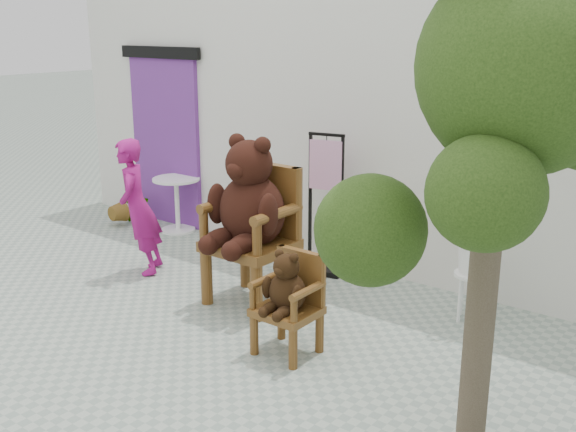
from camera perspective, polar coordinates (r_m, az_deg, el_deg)
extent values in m
plane|color=gray|center=(5.64, -8.49, -11.69)|extent=(60.00, 60.00, 0.00)
cube|color=silver|center=(7.55, 8.31, 7.42)|extent=(9.00, 1.00, 3.00)
cube|color=#662B83|center=(9.08, -10.26, 6.21)|extent=(1.20, 0.08, 2.20)
cube|color=black|center=(8.94, -10.83, 13.45)|extent=(1.40, 0.06, 0.15)
cylinder|color=#502F11|center=(6.51, -6.91, -5.19)|extent=(0.11, 0.11, 0.53)
cylinder|color=#502F11|center=(6.90, -3.62, -3.87)|extent=(0.11, 0.11, 0.53)
cylinder|color=#502F11|center=(6.11, -2.67, -6.53)|extent=(0.11, 0.11, 0.53)
cylinder|color=#502F11|center=(6.52, 0.56, -5.03)|extent=(0.11, 0.11, 0.53)
cube|color=#502F11|center=(6.40, -3.22, -2.49)|extent=(0.75, 0.69, 0.10)
cube|color=#502F11|center=(6.50, -1.57, 1.47)|extent=(0.72, 0.10, 0.69)
cylinder|color=#502F11|center=(6.71, -3.73, 1.90)|extent=(0.10, 0.10, 0.69)
cylinder|color=#502F11|center=(6.35, -7.15, -0.77)|extent=(0.09, 0.09, 0.31)
cylinder|color=#502F11|center=(6.50, -5.45, 1.12)|extent=(0.10, 0.66, 0.10)
cylinder|color=#502F11|center=(6.30, 0.73, 1.02)|extent=(0.10, 0.10, 0.69)
cylinder|color=#502F11|center=(5.93, -2.64, -1.89)|extent=(0.09, 0.09, 0.31)
cylinder|color=#502F11|center=(6.09, -0.94, 0.16)|extent=(0.10, 0.66, 0.10)
ellipsoid|color=black|center=(6.32, -3.06, 0.43)|extent=(0.66, 0.56, 0.69)
sphere|color=black|center=(6.19, -3.32, 4.44)|extent=(0.44, 0.44, 0.44)
ellipsoid|color=black|center=(6.07, -4.41, 3.87)|extent=(0.20, 0.16, 0.16)
sphere|color=black|center=(6.27, -4.35, 6.30)|extent=(0.15, 0.15, 0.15)
sphere|color=black|center=(6.07, -2.17, 6.02)|extent=(0.15, 0.15, 0.15)
ellipsoid|color=black|center=(6.41, -6.02, 1.05)|extent=(0.15, 0.22, 0.40)
ellipsoid|color=black|center=(6.27, -5.79, -1.92)|extent=(0.19, 0.39, 0.19)
sphere|color=black|center=(6.17, -6.77, -2.46)|extent=(0.19, 0.19, 0.19)
ellipsoid|color=black|center=(6.01, -1.68, 0.11)|extent=(0.15, 0.22, 0.40)
ellipsoid|color=black|center=(6.09, -3.83, -2.43)|extent=(0.19, 0.39, 0.19)
sphere|color=black|center=(5.99, -4.80, -3.00)|extent=(0.19, 0.19, 0.19)
cylinder|color=#502F11|center=(5.56, -2.89, -10.02)|extent=(0.07, 0.07, 0.33)
cylinder|color=#502F11|center=(5.81, -0.56, -8.81)|extent=(0.07, 0.07, 0.33)
cylinder|color=#502F11|center=(5.33, 0.43, -11.19)|extent=(0.07, 0.07, 0.33)
cylinder|color=#502F11|center=(5.59, 2.69, -9.85)|extent=(0.07, 0.07, 0.33)
cube|color=#502F11|center=(5.49, -0.09, -8.08)|extent=(0.48, 0.44, 0.06)
cube|color=#502F11|center=(5.53, 1.10, -5.07)|extent=(0.45, 0.06, 0.44)
cylinder|color=#502F11|center=(5.64, -0.59, -4.61)|extent=(0.06, 0.06, 0.44)
cylinder|color=#502F11|center=(5.43, -3.00, -6.86)|extent=(0.06, 0.06, 0.20)
cylinder|color=#502F11|center=(5.52, -1.80, -5.34)|extent=(0.06, 0.42, 0.06)
cylinder|color=#502F11|center=(5.41, 2.87, -5.55)|extent=(0.06, 0.06, 0.44)
cylinder|color=#502F11|center=(5.19, 0.51, -7.96)|extent=(0.06, 0.06, 0.20)
cylinder|color=#502F11|center=(5.28, 1.70, -6.34)|extent=(0.06, 0.42, 0.06)
ellipsoid|color=black|center=(5.42, -0.05, -6.45)|extent=(0.32, 0.27, 0.33)
sphere|color=black|center=(5.33, -0.15, -4.32)|extent=(0.21, 0.21, 0.21)
ellipsoid|color=black|center=(5.28, -0.72, -4.73)|extent=(0.10, 0.08, 0.08)
sphere|color=black|center=(5.35, -0.75, -3.23)|extent=(0.07, 0.07, 0.07)
sphere|color=black|center=(5.26, 0.52, -3.56)|extent=(0.07, 0.07, 0.07)
ellipsoid|color=black|center=(5.45, -1.75, -6.06)|extent=(0.07, 0.11, 0.19)
ellipsoid|color=black|center=(5.40, -1.57, -7.79)|extent=(0.09, 0.19, 0.09)
sphere|color=black|center=(5.36, -2.07, -8.15)|extent=(0.09, 0.09, 0.09)
ellipsoid|color=black|center=(5.28, 0.79, -6.81)|extent=(0.07, 0.11, 0.19)
ellipsoid|color=black|center=(5.33, -0.41, -8.16)|extent=(0.09, 0.19, 0.09)
sphere|color=black|center=(5.28, -0.91, -8.52)|extent=(0.09, 0.09, 0.09)
imported|color=#981269|center=(7.31, -12.58, 0.71)|extent=(0.60, 0.63, 1.45)
cylinder|color=white|center=(8.72, -9.46, 3.09)|extent=(0.60, 0.60, 0.03)
cylinder|color=white|center=(8.80, -9.36, 0.93)|extent=(0.06, 0.06, 0.68)
cylinder|color=white|center=(8.89, -9.27, -1.15)|extent=(0.44, 0.44, 0.03)
cube|color=black|center=(7.23, 1.89, 1.12)|extent=(0.04, 0.04, 1.50)
cube|color=black|center=(7.09, 4.54, 0.79)|extent=(0.04, 0.04, 1.50)
cube|color=black|center=(7.00, 3.30, 6.90)|extent=(0.40, 0.11, 0.03)
cube|color=black|center=(7.38, 3.12, -4.45)|extent=(0.51, 0.44, 0.06)
cube|color=#DC97C3|center=(7.05, 3.23, 4.32)|extent=(0.36, 0.11, 0.52)
cylinder|color=black|center=(7.01, 3.30, 6.66)|extent=(0.01, 0.01, 0.08)
cylinder|color=white|center=(6.27, 15.32, -4.80)|extent=(0.32, 0.32, 0.03)
cylinder|color=white|center=(6.39, 16.18, -6.58)|extent=(0.03, 0.03, 0.44)
cylinder|color=white|center=(6.45, 14.78, -6.26)|extent=(0.03, 0.03, 0.44)
cylinder|color=white|center=(6.30, 14.16, -6.75)|extent=(0.03, 0.03, 0.44)
cylinder|color=white|center=(6.24, 15.59, -7.07)|extent=(0.03, 0.03, 0.44)
cylinder|color=black|center=(6.13, 15.75, 0.75)|extent=(0.13, 0.07, 0.80)
cylinder|color=olive|center=(6.10, 15.97, 3.75)|extent=(0.05, 0.04, 0.08)
cylinder|color=black|center=(6.07, 15.29, 0.63)|extent=(0.13, 0.16, 0.79)
cylinder|color=olive|center=(5.98, 14.91, 3.58)|extent=(0.05, 0.05, 0.08)
cylinder|color=black|center=(6.13, 15.66, 0.75)|extent=(0.08, 0.06, 0.80)
cylinder|color=olive|center=(6.08, 15.84, 3.72)|extent=(0.04, 0.04, 0.07)
cylinder|color=black|center=(6.05, 16.06, 0.51)|extent=(0.09, 0.17, 0.79)
cylinder|color=olive|center=(5.93, 16.69, 3.35)|extent=(0.04, 0.05, 0.08)
cylinder|color=black|center=(6.04, 15.48, 0.55)|extent=(0.18, 0.06, 0.79)
cylinder|color=olive|center=(5.92, 15.37, 3.43)|extent=(0.05, 0.04, 0.08)
cylinder|color=black|center=(6.08, 16.21, 0.59)|extent=(0.05, 0.09, 0.80)
cylinder|color=olive|center=(6.01, 16.70, 3.51)|extent=(0.04, 0.04, 0.07)
cylinder|color=#423627|center=(4.08, 16.73, 1.09)|extent=(0.18, 0.18, 3.20)
sphere|color=black|center=(3.64, 19.47, 11.85)|extent=(1.10, 1.10, 1.10)
sphere|color=black|center=(3.76, 18.94, 10.96)|extent=(1.03, 1.03, 1.03)
sphere|color=black|center=(3.80, 6.98, -1.20)|extent=(0.64, 0.64, 0.64)
sphere|color=black|center=(3.32, 16.35, 1.89)|extent=(0.57, 0.57, 0.57)
imported|color=black|center=(9.24, -13.46, 0.68)|extent=(0.45, 0.40, 0.47)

